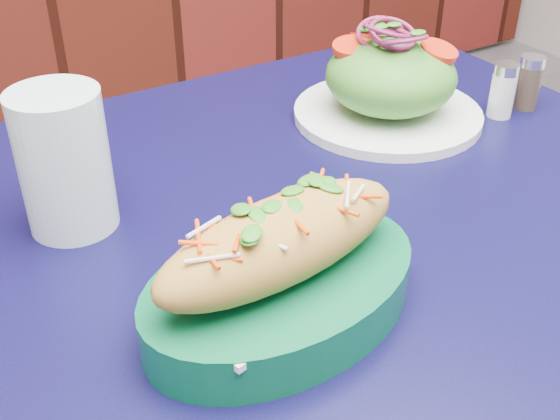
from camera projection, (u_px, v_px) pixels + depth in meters
cafe_table at (360, 291)px, 0.72m from camera, size 0.81×0.81×0.75m
banh_mi_basket at (281, 270)px, 0.53m from camera, size 0.25×0.18×0.11m
salad_plate at (390, 83)px, 0.83m from camera, size 0.23×0.23×0.12m
water_glass at (64, 162)px, 0.63m from camera, size 0.08×0.08×0.13m
salt_shaker at (503, 90)px, 0.84m from camera, size 0.03×0.03×0.07m
pepper_shaker at (529, 83)px, 0.86m from camera, size 0.03×0.03×0.07m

